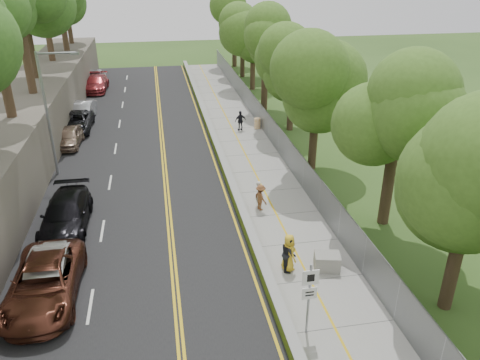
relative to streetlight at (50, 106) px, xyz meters
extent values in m
plane|color=#33511E|center=(10.46, -14.00, -4.64)|extent=(140.00, 140.00, 0.00)
cube|color=black|center=(5.06, 1.00, -4.62)|extent=(11.20, 66.00, 0.04)
cube|color=gray|center=(13.01, 1.00, -4.61)|extent=(4.20, 66.00, 0.05)
cube|color=#A2F21A|center=(10.71, 1.00, -4.34)|extent=(0.42, 66.00, 0.60)
cube|color=#595147|center=(-3.04, 1.00, -2.64)|extent=(5.00, 66.00, 4.00)
cube|color=slate|center=(15.11, 1.00, -3.64)|extent=(0.04, 66.00, 2.00)
cylinder|color=gray|center=(-0.24, 0.00, -0.64)|extent=(0.18, 0.18, 8.00)
cylinder|color=gray|center=(0.87, 0.00, 3.21)|extent=(2.30, 0.13, 0.13)
cube|color=gray|center=(1.95, 0.00, 3.16)|extent=(0.50, 0.22, 0.14)
cylinder|color=gray|center=(11.51, -17.00, -3.04)|extent=(0.09, 0.09, 3.10)
cube|color=white|center=(11.51, -17.03, -2.04)|extent=(0.62, 0.04, 0.62)
cube|color=white|center=(11.51, -17.03, -2.74)|extent=(0.56, 0.04, 0.50)
cylinder|color=orange|center=(14.76, 6.68, -4.16)|extent=(0.53, 0.53, 0.87)
cube|color=gray|center=(13.66, -13.29, -4.21)|extent=(1.31, 1.10, 0.76)
imported|color=silver|center=(1.46, -12.43, -3.86)|extent=(1.59, 4.51, 1.48)
imported|color=#4D2518|center=(1.46, -13.18, -3.78)|extent=(2.78, 5.91, 1.63)
imported|color=black|center=(1.46, -7.34, -3.79)|extent=(2.33, 5.61, 1.62)
imported|color=gray|center=(-0.14, 5.27, -3.89)|extent=(1.95, 4.27, 1.42)
imported|color=#ADAEB4|center=(0.10, 11.49, -3.80)|extent=(2.05, 4.97, 1.60)
imported|color=black|center=(-0.14, 8.80, -3.85)|extent=(2.59, 5.45, 1.50)
imported|color=#9A2D32|center=(0.31, 22.05, -3.80)|extent=(2.49, 5.63, 1.61)
imported|color=#B4B4B8|center=(0.03, 25.13, -3.79)|extent=(1.97, 4.78, 1.62)
imported|color=gold|center=(11.91, -13.00, -3.69)|extent=(0.81, 1.01, 1.79)
imported|color=silver|center=(11.91, -6.82, -3.81)|extent=(0.45, 0.62, 1.56)
imported|color=black|center=(11.91, -13.00, -3.74)|extent=(0.77, 0.92, 1.71)
imported|color=brown|center=(11.91, -7.26, -3.82)|extent=(0.92, 1.13, 1.53)
imported|color=black|center=(13.27, 6.40, -3.76)|extent=(1.03, 0.59, 1.66)
camera|label=1|loc=(6.58, -29.96, 8.22)|focal=35.00mm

